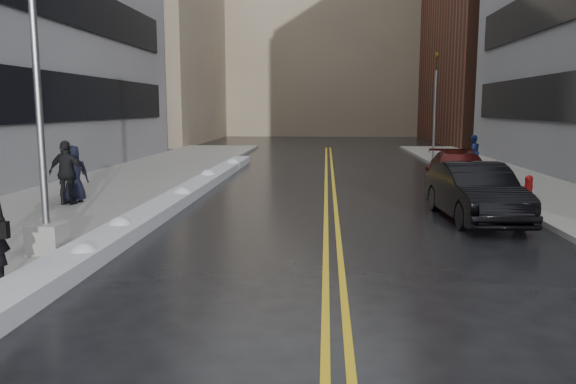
% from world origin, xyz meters
% --- Properties ---
extents(ground, '(160.00, 160.00, 0.00)m').
position_xyz_m(ground, '(0.00, 0.00, 0.00)').
color(ground, black).
rests_on(ground, ground).
extents(sidewalk_west, '(5.50, 50.00, 0.15)m').
position_xyz_m(sidewalk_west, '(-5.75, 10.00, 0.07)').
color(sidewalk_west, gray).
rests_on(sidewalk_west, ground).
extents(sidewalk_east, '(4.00, 50.00, 0.15)m').
position_xyz_m(sidewalk_east, '(10.00, 10.00, 0.07)').
color(sidewalk_east, gray).
rests_on(sidewalk_east, ground).
extents(lane_line_left, '(0.12, 50.00, 0.01)m').
position_xyz_m(lane_line_left, '(2.35, 10.00, 0.00)').
color(lane_line_left, gold).
rests_on(lane_line_left, ground).
extents(lane_line_right, '(0.12, 50.00, 0.01)m').
position_xyz_m(lane_line_right, '(2.65, 10.00, 0.00)').
color(lane_line_right, gold).
rests_on(lane_line_right, ground).
extents(snow_ridge, '(0.90, 30.00, 0.34)m').
position_xyz_m(snow_ridge, '(-2.45, 8.00, 0.17)').
color(snow_ridge, silver).
rests_on(snow_ridge, ground).
extents(building_west_far, '(14.00, 22.00, 18.00)m').
position_xyz_m(building_west_far, '(-15.50, 44.00, 9.00)').
color(building_west_far, gray).
rests_on(building_west_far, ground).
extents(building_far, '(36.00, 16.00, 22.00)m').
position_xyz_m(building_far, '(2.00, 60.00, 11.00)').
color(building_far, gray).
rests_on(building_far, ground).
extents(lamppost, '(0.65, 0.65, 7.62)m').
position_xyz_m(lamppost, '(-3.30, 2.00, 2.53)').
color(lamppost, gray).
rests_on(lamppost, sidewalk_west).
extents(fire_hydrant, '(0.26, 0.26, 0.73)m').
position_xyz_m(fire_hydrant, '(9.00, 10.00, 0.55)').
color(fire_hydrant, maroon).
rests_on(fire_hydrant, sidewalk_east).
extents(traffic_signal, '(0.16, 0.20, 6.00)m').
position_xyz_m(traffic_signal, '(8.50, 24.00, 3.40)').
color(traffic_signal, gray).
rests_on(traffic_signal, sidewalk_east).
extents(pedestrian_c, '(1.02, 0.86, 1.78)m').
position_xyz_m(pedestrian_c, '(-5.49, 8.06, 1.04)').
color(pedestrian_c, black).
rests_on(pedestrian_c, sidewalk_west).
extents(pedestrian_d, '(1.18, 0.57, 1.95)m').
position_xyz_m(pedestrian_d, '(-5.49, 7.60, 1.12)').
color(pedestrian_d, black).
rests_on(pedestrian_d, sidewalk_west).
extents(pedestrian_east, '(0.98, 0.89, 1.63)m').
position_xyz_m(pedestrian_east, '(9.39, 18.79, 0.96)').
color(pedestrian_east, navy).
rests_on(pedestrian_east, sidewalk_east).
extents(car_black, '(1.97, 4.87, 1.57)m').
position_xyz_m(car_black, '(6.42, 6.72, 0.79)').
color(car_black, black).
rests_on(car_black, ground).
extents(car_maroon, '(2.51, 5.27, 1.48)m').
position_xyz_m(car_maroon, '(7.19, 11.97, 0.74)').
color(car_maroon, '#3C0909').
rests_on(car_maroon, ground).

